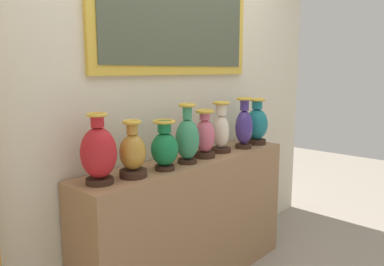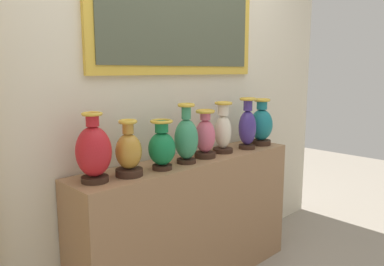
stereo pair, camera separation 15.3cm
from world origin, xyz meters
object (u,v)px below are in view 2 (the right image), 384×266
at_px(vase_emerald, 162,147).
at_px(vase_ivory, 223,130).
at_px(vase_ochre, 129,153).
at_px(vase_indigo, 247,126).
at_px(vase_rose, 205,136).
at_px(vase_crimson, 94,152).
at_px(vase_teal, 261,125).
at_px(vase_jade, 186,138).

relative_size(vase_emerald, vase_ivory, 0.82).
distance_m(vase_ochre, vase_indigo, 1.06).
bearing_deg(vase_indigo, vase_ivory, 169.08).
height_order(vase_ochre, vase_ivory, vase_ivory).
bearing_deg(vase_emerald, vase_rose, 4.86).
height_order(vase_crimson, vase_teal, vase_crimson).
bearing_deg(vase_jade, vase_ochre, 178.68).
distance_m(vase_emerald, vase_jade, 0.21).
bearing_deg(vase_teal, vase_emerald, -178.51).
xyz_separation_m(vase_crimson, vase_ivory, (1.03, 0.00, -0.00)).
bearing_deg(vase_ivory, vase_teal, -3.71).
xyz_separation_m(vase_ochre, vase_indigo, (1.06, -0.01, 0.04)).
bearing_deg(vase_jade, vase_rose, 6.55).
bearing_deg(vase_ivory, vase_jade, -173.95).
distance_m(vase_ivory, vase_indigo, 0.23).
bearing_deg(vase_crimson, vase_ivory, 0.09).
relative_size(vase_crimson, vase_jade, 0.97).
relative_size(vase_rose, vase_teal, 0.89).
distance_m(vase_ochre, vase_ivory, 0.84).
relative_size(vase_ochre, vase_indigo, 0.83).
distance_m(vase_ochre, vase_jade, 0.43).
bearing_deg(vase_ochre, vase_indigo, -0.59).
bearing_deg(vase_jade, vase_teal, 1.04).
xyz_separation_m(vase_emerald, vase_teal, (1.04, 0.03, 0.03)).
height_order(vase_ochre, vase_teal, vase_teal).
height_order(vase_ochre, vase_indigo, vase_indigo).
bearing_deg(vase_teal, vase_ochre, -179.77).
xyz_separation_m(vase_crimson, vase_ochre, (0.20, -0.03, -0.03)).
distance_m(vase_rose, vase_indigo, 0.43).
height_order(vase_crimson, vase_jade, vase_jade).
height_order(vase_jade, vase_teal, vase_jade).
distance_m(vase_crimson, vase_ochre, 0.20).
bearing_deg(vase_ivory, vase_indigo, -10.92).
bearing_deg(vase_indigo, vase_crimson, 178.08).
xyz_separation_m(vase_ochre, vase_ivory, (0.84, 0.03, 0.03)).
distance_m(vase_crimson, vase_indigo, 1.26).
distance_m(vase_ochre, vase_rose, 0.63).
bearing_deg(vase_ochre, vase_crimson, 171.05).
height_order(vase_crimson, vase_rose, vase_crimson).
bearing_deg(vase_rose, vase_teal, -0.68).
xyz_separation_m(vase_jade, vase_ivory, (0.40, 0.04, 0.00)).
distance_m(vase_ochre, vase_emerald, 0.22).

